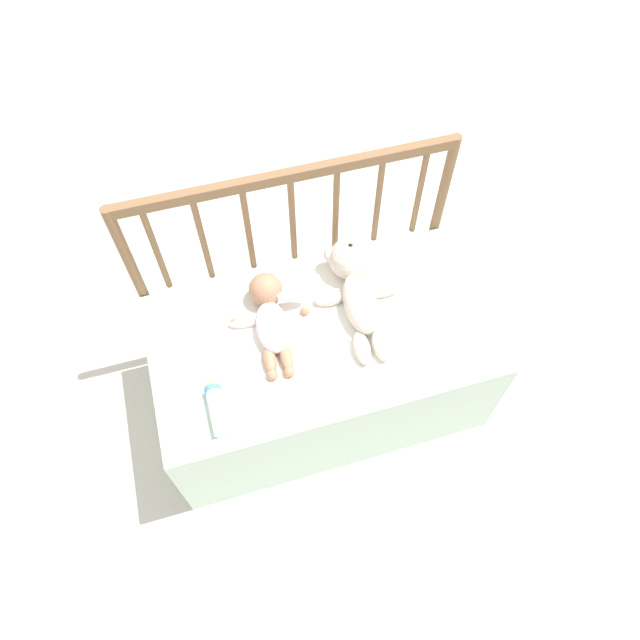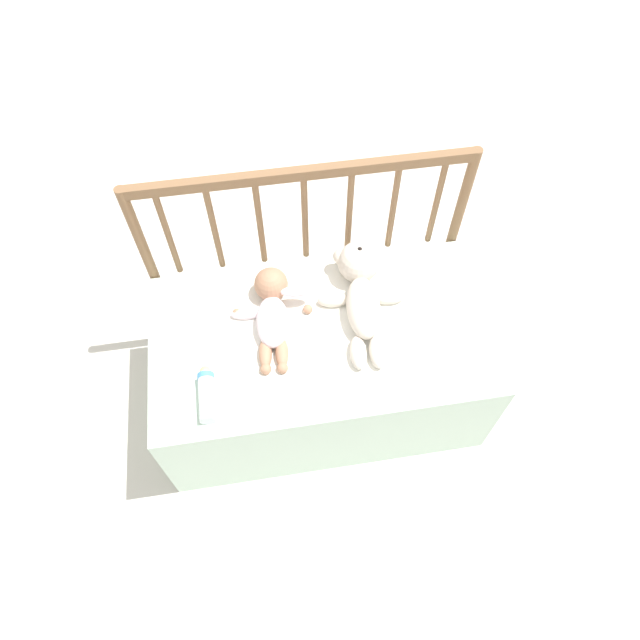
{
  "view_description": "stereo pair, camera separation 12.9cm",
  "coord_description": "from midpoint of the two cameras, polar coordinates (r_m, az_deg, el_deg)",
  "views": [
    {
      "loc": [
        -0.28,
        -0.94,
        2.07
      ],
      "look_at": [
        0.0,
        0.01,
        0.51
      ],
      "focal_mm": 32.0,
      "sensor_mm": 36.0,
      "label": 1
    },
    {
      "loc": [
        -0.15,
        -0.97,
        2.07
      ],
      "look_at": [
        0.0,
        0.01,
        0.51
      ],
      "focal_mm": 32.0,
      "sensor_mm": 36.0,
      "label": 2
    }
  ],
  "objects": [
    {
      "name": "crib_rail",
      "position": [
        1.97,
        0.41,
        9.11
      ],
      "size": [
        1.13,
        0.04,
        0.86
      ],
      "color": "brown",
      "rests_on": "ground_plane"
    },
    {
      "name": "teddy_bear",
      "position": [
        1.93,
        6.07,
        3.11
      ],
      "size": [
        0.3,
        0.47,
        0.15
      ],
      "color": "silver",
      "rests_on": "crib_mattress"
    },
    {
      "name": "blanket",
      "position": [
        1.9,
        2.42,
        -0.53
      ],
      "size": [
        0.82,
        0.53,
        0.01
      ],
      "color": "white",
      "rests_on": "crib_mattress"
    },
    {
      "name": "crib_mattress",
      "position": [
        2.08,
        1.84,
        -4.62
      ],
      "size": [
        1.13,
        0.63,
        0.45
      ],
      "color": "silver",
      "rests_on": "ground_plane"
    },
    {
      "name": "baby_bottle",
      "position": [
        1.78,
        -9.22,
        -7.35
      ],
      "size": [
        0.05,
        0.18,
        0.05
      ],
      "color": "white",
      "rests_on": "crib_mattress"
    },
    {
      "name": "baby",
      "position": [
        1.89,
        -2.87,
        0.95
      ],
      "size": [
        0.29,
        0.38,
        0.12
      ],
      "color": "white",
      "rests_on": "crib_mattress"
    },
    {
      "name": "ground_plane",
      "position": [
        2.29,
        1.69,
        -7.26
      ],
      "size": [
        12.0,
        12.0,
        0.0
      ],
      "primitive_type": "plane",
      "color": "silver"
    }
  ]
}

